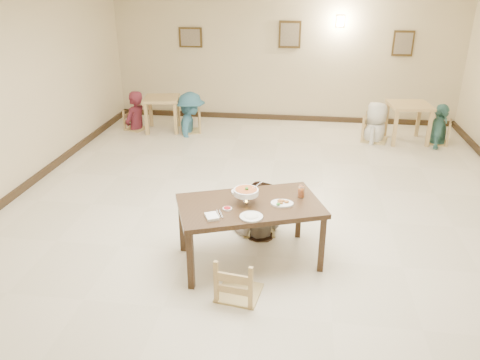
# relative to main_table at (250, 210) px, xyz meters

# --- Properties ---
(floor) EXTENTS (10.00, 10.00, 0.00)m
(floor) POSITION_rel_main_table_xyz_m (0.08, 1.20, -0.70)
(floor) COLOR beige
(floor) RESTS_ON ground
(wall_back) EXTENTS (10.00, 0.00, 10.00)m
(wall_back) POSITION_rel_main_table_xyz_m (0.08, 6.20, 0.80)
(wall_back) COLOR beige
(wall_back) RESTS_ON floor
(baseboard_back) EXTENTS (8.00, 0.06, 0.12)m
(baseboard_back) POSITION_rel_main_table_xyz_m (0.08, 6.17, -0.64)
(baseboard_back) COLOR #332416
(baseboard_back) RESTS_ON floor
(baseboard_left) EXTENTS (0.06, 10.00, 0.12)m
(baseboard_left) POSITION_rel_main_table_xyz_m (-3.89, 1.20, -0.64)
(baseboard_left) COLOR #332416
(baseboard_left) RESTS_ON floor
(picture_a) EXTENTS (0.55, 0.04, 0.45)m
(picture_a) POSITION_rel_main_table_xyz_m (-2.12, 6.15, 1.20)
(picture_a) COLOR #3E2C13
(picture_a) RESTS_ON wall_back
(picture_b) EXTENTS (0.50, 0.04, 0.60)m
(picture_b) POSITION_rel_main_table_xyz_m (0.18, 6.15, 1.30)
(picture_b) COLOR #3E2C13
(picture_b) RESTS_ON wall_back
(picture_c) EXTENTS (0.45, 0.04, 0.55)m
(picture_c) POSITION_rel_main_table_xyz_m (2.68, 6.15, 1.15)
(picture_c) COLOR #3E2C13
(picture_c) RESTS_ON wall_back
(wall_sconce) EXTENTS (0.16, 0.05, 0.22)m
(wall_sconce) POSITION_rel_main_table_xyz_m (1.28, 6.16, 1.60)
(wall_sconce) COLOR #FFD88C
(wall_sconce) RESTS_ON wall_back
(main_table) EXTENTS (1.88, 1.45, 0.78)m
(main_table) POSITION_rel_main_table_xyz_m (0.00, 0.00, 0.00)
(main_table) COLOR #3E2919
(main_table) RESTS_ON floor
(chair_far) EXTENTS (0.42, 0.42, 0.90)m
(chair_far) POSITION_rel_main_table_xyz_m (0.04, 0.74, -0.25)
(chair_far) COLOR tan
(chair_far) RESTS_ON floor
(chair_near) EXTENTS (0.46, 0.46, 0.98)m
(chair_near) POSITION_rel_main_table_xyz_m (-0.04, -0.69, -0.21)
(chair_near) COLOR tan
(chair_near) RESTS_ON floor
(main_diner) EXTENTS (0.76, 0.61, 1.52)m
(main_diner) POSITION_rel_main_table_xyz_m (0.03, 0.68, 0.06)
(main_diner) COLOR gray
(main_diner) RESTS_ON floor
(curry_warmer) EXTENTS (0.33, 0.29, 0.26)m
(curry_warmer) POSITION_rel_main_table_xyz_m (-0.04, -0.01, 0.23)
(curry_warmer) COLOR silver
(curry_warmer) RESTS_ON main_table
(rice_plate_far) EXTENTS (0.32, 0.32, 0.07)m
(rice_plate_far) POSITION_rel_main_table_xyz_m (-0.10, 0.28, 0.10)
(rice_plate_far) COLOR white
(rice_plate_far) RESTS_ON main_table
(rice_plate_near) EXTENTS (0.26, 0.26, 0.06)m
(rice_plate_near) POSITION_rel_main_table_xyz_m (0.05, -0.34, 0.09)
(rice_plate_near) COLOR white
(rice_plate_near) RESTS_ON main_table
(fried_plate) EXTENTS (0.26, 0.26, 0.06)m
(fried_plate) POSITION_rel_main_table_xyz_m (0.37, 0.03, 0.10)
(fried_plate) COLOR white
(fried_plate) RESTS_ON main_table
(chili_dish) EXTENTS (0.11, 0.11, 0.02)m
(chili_dish) POSITION_rel_main_table_xyz_m (-0.24, -0.18, 0.09)
(chili_dish) COLOR white
(chili_dish) RESTS_ON main_table
(napkin_cutlery) EXTENTS (0.22, 0.28, 0.03)m
(napkin_cutlery) POSITION_rel_main_table_xyz_m (-0.37, -0.40, 0.10)
(napkin_cutlery) COLOR white
(napkin_cutlery) RESTS_ON main_table
(drink_glass) EXTENTS (0.08, 0.08, 0.15)m
(drink_glass) POSITION_rel_main_table_xyz_m (0.59, 0.26, 0.15)
(drink_glass) COLOR white
(drink_glass) RESTS_ON main_table
(bg_table_left) EXTENTS (0.87, 0.87, 0.76)m
(bg_table_left) POSITION_rel_main_table_xyz_m (-2.55, 4.98, -0.08)
(bg_table_left) COLOR tan
(bg_table_left) RESTS_ON floor
(bg_table_right) EXTENTS (0.89, 0.89, 0.81)m
(bg_table_right) POSITION_rel_main_table_xyz_m (2.74, 4.93, -0.03)
(bg_table_right) COLOR tan
(bg_table_right) RESTS_ON floor
(bg_chair_ll) EXTENTS (0.41, 0.41, 0.87)m
(bg_chair_ll) POSITION_rel_main_table_xyz_m (-3.19, 4.96, -0.26)
(bg_chair_ll) COLOR tan
(bg_chair_ll) RESTS_ON floor
(bg_chair_lr) EXTENTS (0.43, 0.43, 0.91)m
(bg_chair_lr) POSITION_rel_main_table_xyz_m (-1.90, 4.96, -0.24)
(bg_chair_lr) COLOR tan
(bg_chair_lr) RESTS_ON floor
(bg_chair_rl) EXTENTS (0.50, 0.50, 1.06)m
(bg_chair_rl) POSITION_rel_main_table_xyz_m (2.10, 4.88, -0.17)
(bg_chair_rl) COLOR tan
(bg_chair_rl) RESTS_ON floor
(bg_chair_rr) EXTENTS (0.43, 0.43, 0.92)m
(bg_chair_rr) POSITION_rel_main_table_xyz_m (3.39, 4.90, -0.24)
(bg_chair_rr) COLOR tan
(bg_chair_rr) RESTS_ON floor
(bg_diner_a) EXTENTS (0.59, 0.74, 1.76)m
(bg_diner_a) POSITION_rel_main_table_xyz_m (-3.19, 4.96, 0.18)
(bg_diner_a) COLOR maroon
(bg_diner_a) RESTS_ON floor
(bg_diner_b) EXTENTS (0.81, 1.23, 1.78)m
(bg_diner_b) POSITION_rel_main_table_xyz_m (-1.90, 4.96, 0.19)
(bg_diner_b) COLOR teal
(bg_diner_b) RESTS_ON floor
(bg_diner_c) EXTENTS (0.74, 0.93, 1.66)m
(bg_diner_c) POSITION_rel_main_table_xyz_m (2.10, 4.88, 0.13)
(bg_diner_c) COLOR silver
(bg_diner_c) RESTS_ON floor
(bg_diner_d) EXTENTS (0.66, 1.05, 1.66)m
(bg_diner_d) POSITION_rel_main_table_xyz_m (3.39, 4.90, 0.14)
(bg_diner_d) COLOR teal
(bg_diner_d) RESTS_ON floor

